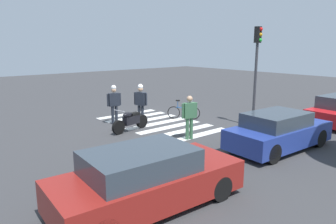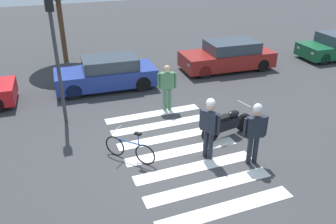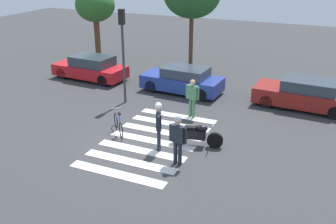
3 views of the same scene
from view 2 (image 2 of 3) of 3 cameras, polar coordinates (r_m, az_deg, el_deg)
ground_plane at (r=10.51m, az=2.35°, el=-6.50°), size 60.00×60.00×0.00m
police_motorcycle at (r=11.22m, az=9.93°, el=-1.95°), size 2.02×0.68×1.02m
leaning_bicycle at (r=9.97m, az=-6.35°, el=-6.15°), size 1.15×1.26×0.98m
officer_on_foot at (r=9.71m, az=14.30°, el=-2.81°), size 0.69×0.29×1.87m
officer_by_motorcycle at (r=9.71m, az=6.91°, el=-1.98°), size 0.40×0.64×1.90m
pedestrian_bystander at (r=12.59m, az=-0.16°, el=4.56°), size 0.68×0.31×1.76m
crosswalk_stripes at (r=10.50m, az=2.35°, el=-6.48°), size 3.56×5.85×0.01m
car_blue_hatchback at (r=14.96m, az=-10.14°, el=6.29°), size 4.30×1.98×1.37m
car_maroon_wagon at (r=17.33m, az=9.93°, el=9.15°), size 4.61×2.12×1.41m
car_green_compact at (r=20.99m, az=26.21°, el=9.79°), size 4.01×2.02×1.36m
traffic_light_pole at (r=11.68m, az=-18.48°, el=11.73°), size 0.26×0.34×4.51m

